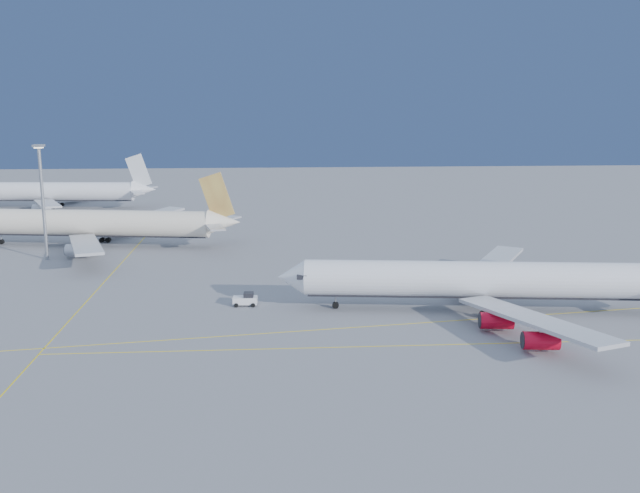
# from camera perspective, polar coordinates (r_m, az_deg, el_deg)

# --- Properties ---
(ground) EXTENTS (500.00, 500.00, 0.00)m
(ground) POSITION_cam_1_polar(r_m,az_deg,el_deg) (111.11, 0.87, -5.63)
(ground) COLOR slate
(ground) RESTS_ON ground
(taxiway_lines) EXTENTS (118.86, 140.00, 0.02)m
(taxiway_lines) POSITION_cam_1_polar(r_m,az_deg,el_deg) (116.94, -6.63, -4.82)
(taxiway_lines) COLOR yellow
(taxiway_lines) RESTS_ON ground
(airliner_virgin) EXTENTS (66.55, 59.40, 16.42)m
(airliner_virgin) POSITION_cam_1_polar(r_m,az_deg,el_deg) (116.08, 13.22, -2.65)
(airliner_virgin) COLOR white
(airliner_virgin) RESTS_ON ground
(airliner_etihad) EXTENTS (66.21, 60.58, 17.31)m
(airliner_etihad) POSITION_cam_1_polar(r_m,az_deg,el_deg) (171.00, -17.28, 1.78)
(airliner_etihad) COLOR silver
(airliner_etihad) RESTS_ON ground
(airliner_third) EXTENTS (63.11, 58.04, 16.92)m
(airliner_third) POSITION_cam_1_polar(r_m,az_deg,el_deg) (236.09, -20.42, 4.13)
(airliner_third) COLOR white
(airliner_third) RESTS_ON ground
(pushback_tug) EXTENTS (4.02, 2.59, 2.20)m
(pushback_tug) POSITION_cam_1_polar(r_m,az_deg,el_deg) (117.35, -5.96, -4.23)
(pushback_tug) COLOR white
(pushback_tug) RESTS_ON ground
(light_mast) EXTENTS (2.08, 2.08, 24.07)m
(light_mast) POSITION_cam_1_polar(r_m,az_deg,el_deg) (158.72, -21.34, 4.05)
(light_mast) COLOR gray
(light_mast) RESTS_ON ground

